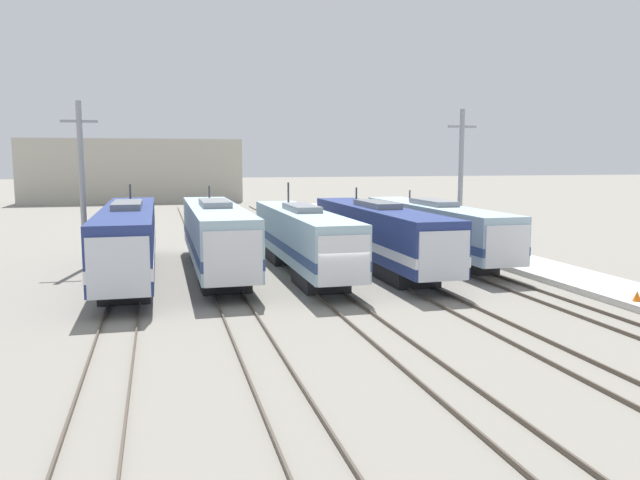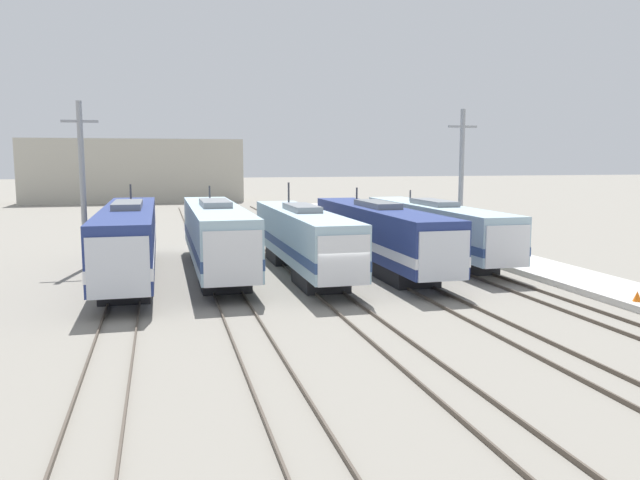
% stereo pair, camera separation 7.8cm
% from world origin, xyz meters
% --- Properties ---
extents(ground_plane, '(400.00, 400.00, 0.00)m').
position_xyz_m(ground_plane, '(0.00, 0.00, 0.00)').
color(ground_plane, gray).
extents(rail_pair_far_left, '(1.50, 120.00, 0.15)m').
position_xyz_m(rail_pair_far_left, '(-9.92, 0.00, 0.07)').
color(rail_pair_far_left, '#4C4238').
rests_on(rail_pair_far_left, ground_plane).
extents(rail_pair_center_left, '(1.51, 120.00, 0.15)m').
position_xyz_m(rail_pair_center_left, '(-4.96, 0.00, 0.07)').
color(rail_pair_center_left, '#4C4238').
rests_on(rail_pair_center_left, ground_plane).
extents(rail_pair_center, '(1.51, 120.00, 0.15)m').
position_xyz_m(rail_pair_center, '(0.00, 0.00, 0.07)').
color(rail_pair_center, '#4C4238').
rests_on(rail_pair_center, ground_plane).
extents(rail_pair_center_right, '(1.51, 120.00, 0.15)m').
position_xyz_m(rail_pair_center_right, '(4.96, 0.00, 0.07)').
color(rail_pair_center_right, '#4C4238').
rests_on(rail_pair_center_right, ground_plane).
extents(rail_pair_far_right, '(1.50, 120.00, 0.15)m').
position_xyz_m(rail_pair_far_right, '(9.92, 0.00, 0.07)').
color(rail_pair_far_right, '#4C4238').
rests_on(rail_pair_far_right, ground_plane).
extents(locomotive_far_left, '(2.86, 19.77, 5.20)m').
position_xyz_m(locomotive_far_left, '(-9.92, 8.21, 2.25)').
color(locomotive_far_left, black).
rests_on(locomotive_far_left, ground_plane).
extents(locomotive_center_left, '(2.99, 18.35, 5.04)m').
position_xyz_m(locomotive_center_left, '(-4.96, 8.70, 2.24)').
color(locomotive_center_left, '#232326').
rests_on(locomotive_center_left, ground_plane).
extents(locomotive_center, '(2.77, 17.67, 5.27)m').
position_xyz_m(locomotive_center, '(0.00, 7.28, 2.11)').
color(locomotive_center, '#232326').
rests_on(locomotive_center, ground_plane).
extents(locomotive_center_right, '(2.89, 19.19, 4.85)m').
position_xyz_m(locomotive_center_right, '(4.96, 7.98, 2.15)').
color(locomotive_center_right, black).
rests_on(locomotive_center_right, ground_plane).
extents(locomotive_far_right, '(2.90, 18.99, 4.48)m').
position_xyz_m(locomotive_far_right, '(9.92, 10.36, 2.08)').
color(locomotive_far_right, '#232326').
rests_on(locomotive_far_right, ground_plane).
extents(catenary_tower_left, '(2.17, 0.35, 10.30)m').
position_xyz_m(catenary_tower_left, '(-12.73, 12.77, 5.32)').
color(catenary_tower_left, gray).
rests_on(catenary_tower_left, ground_plane).
extents(catenary_tower_right, '(2.17, 0.35, 10.30)m').
position_xyz_m(catenary_tower_right, '(12.86, 12.77, 5.32)').
color(catenary_tower_right, gray).
rests_on(catenary_tower_right, ground_plane).
extents(platform, '(4.00, 120.00, 0.33)m').
position_xyz_m(platform, '(14.19, 0.00, 0.17)').
color(platform, beige).
rests_on(platform, ground_plane).
extents(traffic_cone, '(0.40, 0.40, 0.48)m').
position_xyz_m(traffic_cone, '(12.85, -4.80, 0.57)').
color(traffic_cone, orange).
rests_on(traffic_cone, platform).
extents(depot_building, '(33.36, 8.48, 9.85)m').
position_xyz_m(depot_building, '(-11.89, 75.38, 4.92)').
color(depot_building, '#B2AD9E').
rests_on(depot_building, ground_plane).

